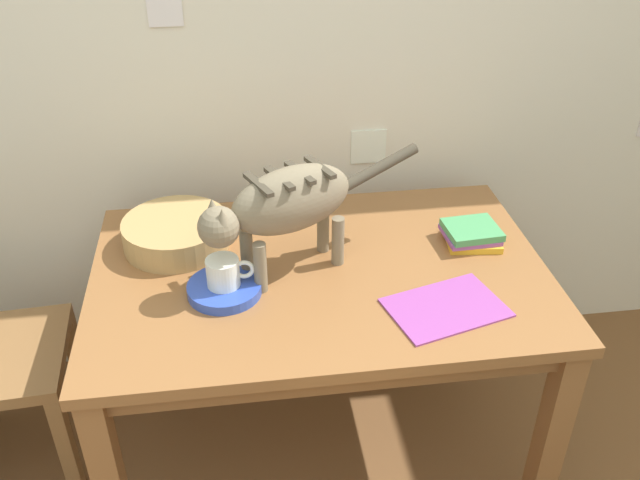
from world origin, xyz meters
The scene contains 8 objects.
wall_rear centered at (0.00, 1.77, 1.25)m, with size 4.97×0.11×2.50m.
dining_table centered at (0.03, 1.18, 0.64)m, with size 1.30×0.86×0.73m.
cat centered at (-0.06, 1.19, 0.95)m, with size 0.64×0.33×0.32m.
saucer_bowl centered at (-0.24, 1.11, 0.75)m, with size 0.20×0.20×0.03m, color blue.
coffee_mug centered at (-0.24, 1.11, 0.80)m, with size 0.13×0.09×0.08m.
magazine centered at (0.33, 0.96, 0.74)m, with size 0.30×0.21×0.01m, color #9A449D.
book_stack centered at (0.50, 1.26, 0.76)m, with size 0.18×0.16×0.06m.
wicker_basket centered at (-0.38, 1.37, 0.78)m, with size 0.32×0.32×0.08m.
Camera 1 is at (-0.19, -0.42, 1.87)m, focal length 38.59 mm.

